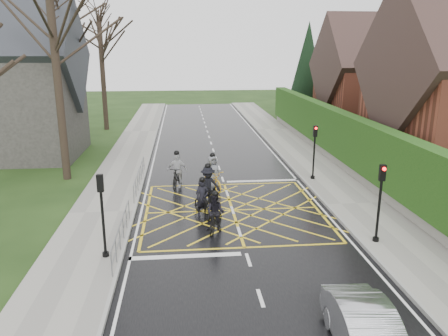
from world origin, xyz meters
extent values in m
plane|color=black|center=(0.00, 0.00, 0.00)|extent=(120.00, 120.00, 0.00)
cube|color=black|center=(0.00, 0.00, 0.01)|extent=(9.00, 80.00, 0.01)
cube|color=gray|center=(6.00, 0.00, 0.07)|extent=(3.00, 80.00, 0.15)
cube|color=gray|center=(-6.00, 0.00, 0.07)|extent=(3.00, 80.00, 0.15)
cube|color=slate|center=(7.75, 6.00, 0.35)|extent=(0.50, 38.00, 0.70)
cube|color=#163E11|center=(7.75, 6.00, 2.10)|extent=(0.90, 38.00, 2.80)
cube|color=brown|center=(14.75, 18.00, 3.00)|extent=(9.00, 8.00, 6.00)
cube|color=#34231F|center=(14.75, 18.00, 5.90)|extent=(9.80, 8.80, 8.80)
cube|color=brown|center=(17.45, 18.00, 8.50)|extent=(0.70, 0.70, 1.60)
cylinder|color=black|center=(10.75, 26.00, 0.60)|extent=(0.50, 0.50, 1.20)
cone|color=black|center=(10.75, 26.00, 5.00)|extent=(4.60, 4.60, 10.00)
cube|color=#2D2B28|center=(-13.50, 12.00, 3.50)|extent=(8.00, 7.00, 7.00)
cube|color=#26282D|center=(-13.50, 12.00, 6.90)|extent=(8.80, 7.80, 7.80)
cylinder|color=black|center=(-9.00, 6.00, 5.50)|extent=(0.44, 0.44, 11.00)
cylinder|color=black|center=(-10.00, 14.00, 6.00)|extent=(0.44, 0.44, 12.00)
cylinder|color=black|center=(-9.30, 22.00, 5.00)|extent=(0.44, 0.44, 10.00)
cylinder|color=slate|center=(-4.65, -3.50, 1.00)|extent=(0.05, 5.00, 0.05)
cylinder|color=slate|center=(-4.65, -3.50, 0.55)|extent=(0.04, 5.00, 0.04)
cylinder|color=slate|center=(-4.65, -6.00, 0.50)|extent=(0.04, 0.04, 1.00)
cylinder|color=slate|center=(-4.65, -1.00, 0.50)|extent=(0.04, 0.04, 1.00)
cylinder|color=slate|center=(-4.65, 4.00, 1.00)|extent=(0.05, 6.00, 0.05)
cylinder|color=slate|center=(-4.65, 4.00, 0.55)|extent=(0.04, 6.00, 0.04)
cylinder|color=slate|center=(-4.65, 1.00, 0.50)|extent=(0.04, 0.04, 1.00)
cylinder|color=slate|center=(-4.65, 7.00, 0.50)|extent=(0.04, 0.04, 1.00)
cylinder|color=black|center=(5.10, 4.20, 1.50)|extent=(0.10, 0.10, 3.00)
cylinder|color=black|center=(5.10, 4.20, 0.15)|extent=(0.24, 0.24, 0.30)
cube|color=black|center=(5.10, 4.20, 2.90)|extent=(0.22, 0.16, 0.62)
sphere|color=#FF0C0C|center=(5.10, 4.08, 3.08)|extent=(0.14, 0.14, 0.14)
cylinder|color=black|center=(5.10, -4.20, 1.50)|extent=(0.10, 0.10, 3.00)
cylinder|color=black|center=(5.10, -4.20, 0.15)|extent=(0.24, 0.24, 0.30)
cube|color=black|center=(5.10, -4.20, 2.90)|extent=(0.22, 0.16, 0.62)
sphere|color=#FF0C0C|center=(5.10, -4.32, 3.08)|extent=(0.14, 0.14, 0.14)
cylinder|color=black|center=(-5.10, -4.50, 1.50)|extent=(0.10, 0.10, 3.00)
cylinder|color=black|center=(-5.10, -4.50, 0.15)|extent=(0.24, 0.24, 0.30)
cube|color=black|center=(-5.10, -4.50, 2.90)|extent=(0.22, 0.16, 0.62)
sphere|color=#FF0C0C|center=(-5.10, -4.38, 3.08)|extent=(0.14, 0.14, 0.14)
imported|color=black|center=(-1.43, -0.59, 0.49)|extent=(1.22, 1.99, 0.99)
imported|color=black|center=(-1.43, -0.49, 0.84)|extent=(0.71, 0.58, 1.68)
sphere|color=black|center=(-1.43, -0.49, 1.70)|extent=(0.26, 0.26, 0.26)
imported|color=black|center=(-0.97, -2.40, 0.53)|extent=(1.07, 1.82, 1.06)
imported|color=black|center=(-0.97, -2.30, 0.81)|extent=(0.95, 0.84, 1.61)
sphere|color=black|center=(-0.97, -2.30, 1.63)|extent=(0.25, 0.25, 0.25)
imported|color=black|center=(-1.09, 0.79, 0.56)|extent=(1.32, 2.27, 1.13)
imported|color=black|center=(-1.09, 0.89, 0.96)|extent=(1.39, 1.03, 1.92)
sphere|color=black|center=(-1.09, 0.89, 1.94)|extent=(0.30, 0.30, 0.30)
imported|color=black|center=(-2.60, 3.73, 0.62)|extent=(1.01, 2.14, 1.24)
imported|color=#AEAFB3|center=(-2.60, 3.83, 0.95)|extent=(1.18, 0.69, 1.89)
sphere|color=black|center=(-2.60, 3.83, 1.91)|extent=(0.30, 0.30, 0.30)
imported|color=#C69118|center=(-0.70, 3.25, 0.54)|extent=(1.40, 2.19, 1.09)
imported|color=#5C5F64|center=(-0.70, 3.35, 0.92)|extent=(1.05, 0.86, 1.84)
sphere|color=black|center=(-0.70, 3.35, 1.86)|extent=(0.29, 0.29, 0.29)
imported|color=#AAACB2|center=(2.13, -10.33, 0.64)|extent=(1.52, 3.95, 1.28)
camera|label=1|loc=(-2.24, -19.09, 7.38)|focal=35.00mm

